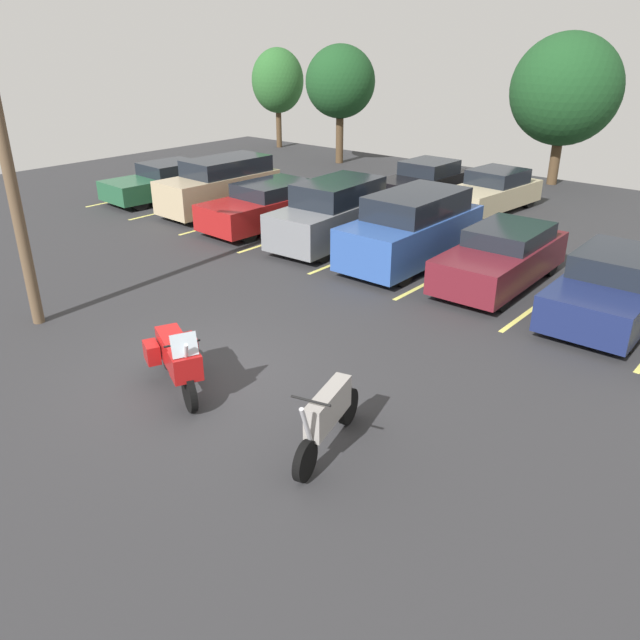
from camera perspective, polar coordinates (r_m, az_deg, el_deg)
name	(u,v)px	position (r m, az deg, el deg)	size (l,w,h in m)	color
ground	(204,379)	(12.22, -10.48, -5.28)	(44.00, 44.00, 0.10)	#2D2D30
motorcycle_touring	(177,357)	(11.52, -12.83, -3.29)	(2.20, 1.28, 1.43)	black
motorcycle_second	(328,416)	(9.73, 0.71, -8.68)	(0.83, 2.19, 1.26)	black
parking_stripes	(404,262)	(18.22, 7.64, 5.26)	(25.35, 5.11, 0.01)	#EAE066
car_green	(164,182)	(25.87, -13.92, 12.07)	(2.13, 4.61, 1.40)	#235638
car_tan	(221,186)	(23.43, -8.98, 11.92)	(1.91, 4.50, 1.91)	tan
car_red	(269,205)	(21.39, -4.67, 10.31)	(2.04, 4.80, 1.48)	maroon
car_grey	(335,214)	(19.44, 1.34, 9.59)	(2.08, 4.71, 1.93)	slate
car_blue	(412,229)	(17.89, 8.35, 8.14)	(1.95, 4.79, 1.99)	#2D519E
car_maroon	(502,257)	(16.85, 16.15, 5.51)	(1.94, 4.59, 1.47)	maroon
car_navy	(615,287)	(15.72, 25.12, 2.74)	(2.04, 4.63, 1.52)	navy
car_far_black	(425,181)	(25.52, 9.47, 12.29)	(1.90, 4.50, 1.45)	black
car_far_champagne	(492,192)	(24.27, 15.28, 11.14)	(2.19, 4.45, 1.46)	#C1B289
utility_pole	(5,153)	(14.56, -26.63, 13.38)	(1.71, 0.79, 7.18)	brown
tree_rear	(278,81)	(37.35, -3.85, 20.79)	(2.87, 2.87, 5.31)	#4C3823
tree_left	(566,90)	(29.22, 21.34, 18.83)	(4.45, 4.45, 6.09)	#4C3823
tree_far_right	(340,82)	(32.43, 1.85, 20.73)	(3.36, 3.36, 5.56)	#4C3823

